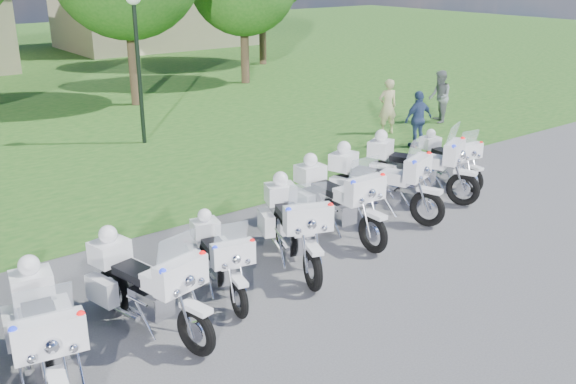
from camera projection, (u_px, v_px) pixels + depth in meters
ground at (351, 253)px, 11.69m from camera, size 100.00×100.00×0.00m
motorcycle_1 at (43, 333)px, 7.84m from camera, size 1.12×2.57×1.74m
motorcycle_2 at (145, 284)px, 9.06m from camera, size 1.18×2.48×1.69m
motorcycle_3 at (219, 257)px, 10.15m from camera, size 0.99×2.11×1.43m
motorcycle_4 at (293, 224)px, 11.11m from camera, size 1.41×2.46×1.73m
motorcycle_5 at (335, 198)px, 12.31m from camera, size 0.89×2.60×1.74m
motorcycle_6 at (378, 181)px, 13.22m from camera, size 1.40×2.56×1.78m
motorcycle_7 at (415, 165)px, 14.23m from camera, size 1.53×2.47×1.78m
motorcycle_8 at (448, 158)px, 15.29m from camera, size 0.86×2.09×1.41m
lamp_post at (136, 29)px, 17.67m from camera, size 0.44×0.44×4.33m
building_east at (156, 12)px, 39.74m from camera, size 11.44×7.28×4.10m
bystander_a at (387, 107)px, 19.52m from camera, size 0.71×0.58×1.68m
bystander_b at (439, 97)px, 20.88m from camera, size 1.01×1.05×1.70m
bystander_c at (418, 119)px, 18.11m from camera, size 0.98×0.49×1.61m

